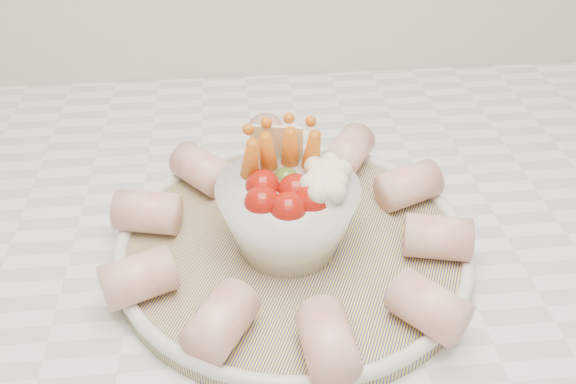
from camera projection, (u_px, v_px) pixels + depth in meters
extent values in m
cube|color=silver|center=(259.00, 233.00, 0.63)|extent=(2.04, 0.62, 0.04)
cylinder|color=navy|center=(293.00, 248.00, 0.57)|extent=(0.41, 0.41, 0.01)
torus|color=silver|center=(293.00, 241.00, 0.56)|extent=(0.31, 0.31, 0.01)
sphere|color=#991309|center=(262.00, 203.00, 0.50)|extent=(0.03, 0.03, 0.03)
sphere|color=#991309|center=(288.00, 210.00, 0.50)|extent=(0.03, 0.03, 0.03)
sphere|color=#991309|center=(312.00, 201.00, 0.51)|extent=(0.03, 0.03, 0.03)
sphere|color=#991309|center=(263.00, 187.00, 0.52)|extent=(0.03, 0.03, 0.03)
sphere|color=#991309|center=(295.00, 191.00, 0.52)|extent=(0.03, 0.03, 0.03)
sphere|color=#4A6C24|center=(286.00, 179.00, 0.54)|extent=(0.02, 0.02, 0.02)
cone|color=#C75E12|center=(268.00, 160.00, 0.54)|extent=(0.03, 0.04, 0.07)
cone|color=#C75E12|center=(290.00, 156.00, 0.54)|extent=(0.02, 0.04, 0.07)
cone|color=#C75E12|center=(311.00, 159.00, 0.54)|extent=(0.02, 0.04, 0.07)
cone|color=#C75E12|center=(250.00, 168.00, 0.53)|extent=(0.03, 0.04, 0.07)
sphere|color=white|center=(327.00, 180.00, 0.53)|extent=(0.03, 0.03, 0.03)
sphere|color=white|center=(324.00, 195.00, 0.51)|extent=(0.03, 0.03, 0.03)
cube|color=beige|center=(277.00, 148.00, 0.55)|extent=(0.05, 0.02, 0.05)
cylinder|color=#C25F58|center=(408.00, 185.00, 0.60)|extent=(0.06, 0.06, 0.04)
cylinder|color=#C25F58|center=(349.00, 151.00, 0.65)|extent=(0.06, 0.07, 0.04)
cylinder|color=#C25F58|center=(269.00, 141.00, 0.66)|extent=(0.04, 0.06, 0.04)
cylinder|color=#C25F58|center=(202.00, 169.00, 0.62)|extent=(0.06, 0.07, 0.04)
cylinder|color=#C25F58|center=(148.00, 212.00, 0.57)|extent=(0.06, 0.05, 0.04)
cylinder|color=#C25F58|center=(138.00, 278.00, 0.50)|extent=(0.06, 0.06, 0.04)
cylinder|color=#C25F58|center=(221.00, 322.00, 0.46)|extent=(0.06, 0.07, 0.04)
cylinder|color=#C25F58|center=(328.00, 341.00, 0.45)|extent=(0.04, 0.06, 0.04)
cylinder|color=#C25F58|center=(428.00, 307.00, 0.48)|extent=(0.06, 0.07, 0.04)
cylinder|color=#C25F58|center=(438.00, 237.00, 0.54)|extent=(0.06, 0.05, 0.04)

